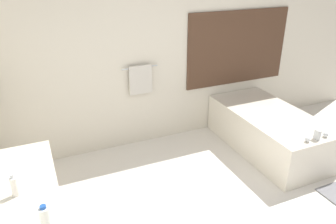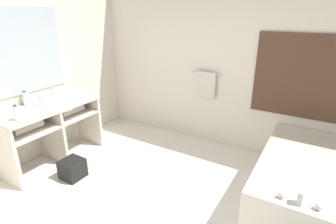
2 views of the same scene
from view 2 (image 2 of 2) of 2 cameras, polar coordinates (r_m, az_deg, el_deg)
wall_back_with_blinds at (r=4.04m, az=13.49°, el=10.45°), size 7.40×0.13×2.70m
vanity_counter at (r=4.01m, az=-23.99°, el=-1.70°), size 0.59×1.38×0.86m
sink_faucet at (r=4.13m, az=-23.95°, el=3.76°), size 0.09×0.04×0.18m
bathtub at (r=3.36m, az=27.28°, el=-12.94°), size 0.90×1.79×0.67m
water_bottle_1 at (r=4.01m, az=-28.60°, el=2.59°), size 0.07×0.07×0.20m
water_bottle_2 at (r=3.50m, az=-30.13°, el=-0.22°), size 0.07×0.07×0.19m
soap_dispenser at (r=3.86m, az=-25.85°, el=2.23°), size 0.05×0.05×0.19m
waste_bin at (r=3.73m, az=-20.07°, el=-11.51°), size 0.27×0.27×0.25m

